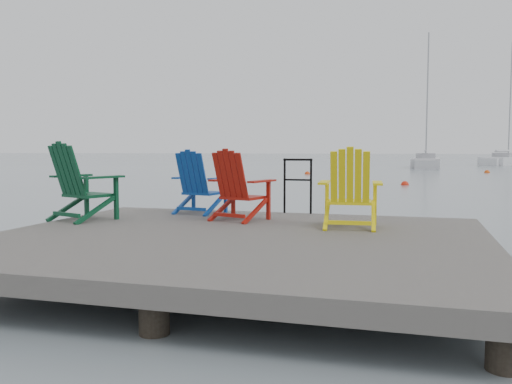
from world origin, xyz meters
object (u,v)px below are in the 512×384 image
(handrail, at_px, (298,180))
(buoy_d, at_px, (487,173))
(chair_blue, at_px, (199,182))
(buoy_a, at_px, (405,185))
(buoy_b, at_px, (307,174))
(chair_red, at_px, (238,186))
(chair_yellow, at_px, (350,189))
(sailboat_mid, at_px, (506,161))
(sailboat_near, at_px, (426,163))
(chair_green, at_px, (80,182))

(handrail, relative_size, buoy_d, 2.41)
(chair_blue, relative_size, buoy_d, 2.71)
(handrail, bearing_deg, buoy_a, 84.60)
(chair_blue, distance_m, buoy_d, 31.70)
(handrail, xyz_separation_m, buoy_b, (-4.58, 24.97, -1.04))
(chair_red, bearing_deg, buoy_b, 114.95)
(chair_yellow, height_order, buoy_a, chair_yellow)
(buoy_b, relative_size, buoy_d, 0.91)
(buoy_b, bearing_deg, sailboat_mid, 59.69)
(chair_yellow, distance_m, sailboat_near, 41.76)
(handrail, distance_m, buoy_d, 30.87)
(handrail, bearing_deg, sailboat_near, 85.93)
(chair_red, distance_m, buoy_b, 26.40)
(chair_blue, bearing_deg, handrail, 27.64)
(handrail, height_order, chair_red, chair_red)
(chair_yellow, bearing_deg, chair_blue, 154.31)
(sailboat_mid, xyz_separation_m, buoy_b, (-15.56, -26.61, -0.35))
(chair_green, xyz_separation_m, buoy_d, (9.46, 31.90, -1.07))
(sailboat_near, distance_m, buoy_b, 17.01)
(chair_blue, distance_m, sailboat_mid, 53.54)
(sailboat_near, height_order, buoy_d, sailboat_near)
(handrail, bearing_deg, chair_green, -148.82)
(chair_green, bearing_deg, chair_red, 35.24)
(handrail, height_order, buoy_a, handrail)
(chair_red, xyz_separation_m, chair_yellow, (1.67, -0.34, 0.01))
(chair_blue, relative_size, chair_red, 0.99)
(chair_blue, distance_m, chair_yellow, 2.74)
(buoy_d, bearing_deg, chair_red, -103.00)
(handrail, xyz_separation_m, sailboat_mid, (10.98, 51.57, -0.69))
(chair_green, height_order, chair_yellow, chair_green)
(chair_blue, relative_size, sailboat_near, 0.09)
(chair_green, bearing_deg, sailboat_near, 101.70)
(handrail, bearing_deg, buoy_b, 100.39)
(chair_red, bearing_deg, chair_blue, 160.42)
(chair_green, height_order, buoy_b, chair_green)
(chair_red, distance_m, sailboat_near, 41.53)
(chair_red, bearing_deg, chair_yellow, 5.05)
(chair_red, bearing_deg, handrail, 75.96)
(chair_green, relative_size, sailboat_near, 0.09)
(sailboat_near, xyz_separation_m, sailboat_mid, (8.12, 11.32, -0.00))
(handrail, xyz_separation_m, chair_red, (-0.66, -1.12, -0.03))
(buoy_b, distance_m, buoy_d, 12.28)
(chair_blue, bearing_deg, sailboat_mid, 86.83)
(handrail, xyz_separation_m, buoy_a, (1.49, 15.74, -1.04))
(handrail, distance_m, sailboat_near, 40.36)
(chair_green, xyz_separation_m, chair_red, (2.24, 0.63, -0.05))
(chair_green, height_order, sailboat_mid, sailboat_mid)
(chair_green, xyz_separation_m, sailboat_mid, (13.88, 53.33, -0.71))
(sailboat_near, height_order, sailboat_mid, sailboat_mid)
(buoy_a, bearing_deg, sailboat_near, 86.79)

